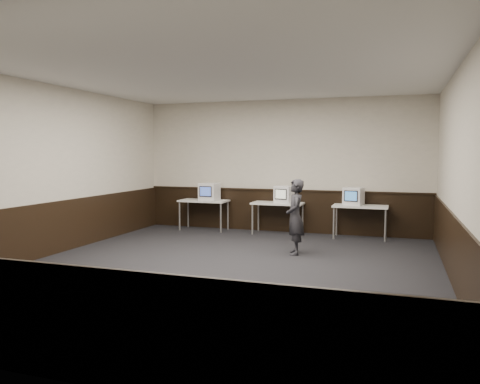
% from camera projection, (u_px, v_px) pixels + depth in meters
% --- Properties ---
extents(floor, '(8.00, 8.00, 0.00)m').
position_uv_depth(floor, '(224.00, 269.00, 7.72)').
color(floor, black).
rests_on(floor, ground).
extents(ceiling, '(8.00, 8.00, 0.00)m').
position_uv_depth(ceiling, '(224.00, 72.00, 7.45)').
color(ceiling, white).
rests_on(ceiling, back_wall).
extents(back_wall, '(7.00, 0.00, 7.00)m').
position_uv_depth(back_wall, '(282.00, 166.00, 11.36)').
color(back_wall, beige).
rests_on(back_wall, ground).
extents(front_wall, '(7.00, 0.00, 7.00)m').
position_uv_depth(front_wall, '(51.00, 192.00, 3.81)').
color(front_wall, beige).
rests_on(front_wall, ground).
extents(left_wall, '(0.00, 8.00, 8.00)m').
position_uv_depth(left_wall, '(48.00, 170.00, 8.70)').
color(left_wall, beige).
rests_on(left_wall, ground).
extents(right_wall, '(0.00, 8.00, 8.00)m').
position_uv_depth(right_wall, '(460.00, 176.00, 6.47)').
color(right_wall, beige).
rests_on(right_wall, ground).
extents(wainscot_back, '(6.98, 0.04, 1.00)m').
position_uv_depth(wainscot_back, '(281.00, 211.00, 11.43)').
color(wainscot_back, black).
rests_on(wainscot_back, back_wall).
extents(wainscot_front, '(6.98, 0.04, 1.00)m').
position_uv_depth(wainscot_front, '(57.00, 322.00, 3.92)').
color(wainscot_front, black).
rests_on(wainscot_front, front_wall).
extents(wainscot_left, '(0.04, 7.98, 1.00)m').
position_uv_depth(wainscot_left, '(51.00, 229.00, 8.79)').
color(wainscot_left, black).
rests_on(wainscot_left, left_wall).
extents(wainscot_right, '(0.04, 7.98, 1.00)m').
position_uv_depth(wainscot_right, '(456.00, 254.00, 6.56)').
color(wainscot_right, black).
rests_on(wainscot_right, right_wall).
extents(wainscot_rail, '(6.98, 0.06, 0.04)m').
position_uv_depth(wainscot_rail, '(281.00, 190.00, 11.37)').
color(wainscot_rail, black).
rests_on(wainscot_rail, wainscot_back).
extents(desk_left, '(1.20, 0.60, 0.75)m').
position_uv_depth(desk_left, '(204.00, 203.00, 11.67)').
color(desk_left, white).
rests_on(desk_left, ground).
extents(desk_center, '(1.20, 0.60, 0.75)m').
position_uv_depth(desk_center, '(278.00, 206.00, 11.06)').
color(desk_center, white).
rests_on(desk_center, ground).
extents(desk_right, '(1.20, 0.60, 0.75)m').
position_uv_depth(desk_right, '(360.00, 209.00, 10.45)').
color(desk_right, white).
rests_on(desk_right, ground).
extents(emac_left, '(0.44, 0.47, 0.43)m').
position_uv_depth(emac_left, '(209.00, 192.00, 11.57)').
color(emac_left, white).
rests_on(emac_left, desk_left).
extents(emac_center, '(0.49, 0.50, 0.40)m').
position_uv_depth(emac_center, '(285.00, 194.00, 10.95)').
color(emac_center, white).
rests_on(emac_center, desk_center).
extents(emac_right, '(0.47, 0.49, 0.40)m').
position_uv_depth(emac_right, '(354.00, 196.00, 10.48)').
color(emac_right, white).
rests_on(emac_right, desk_right).
extents(person, '(0.47, 0.59, 1.43)m').
position_uv_depth(person, '(295.00, 217.00, 8.82)').
color(person, '#242429').
rests_on(person, ground).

